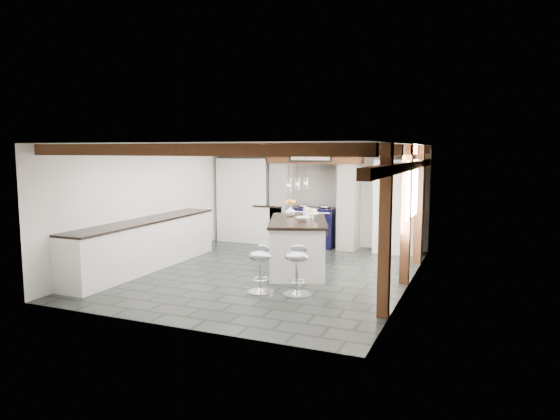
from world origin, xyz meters
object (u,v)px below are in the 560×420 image
at_px(range_cooker, 314,226).
at_px(bar_stool_far, 261,263).
at_px(kitchen_island, 298,245).
at_px(bar_stool_near, 297,264).

bearing_deg(range_cooker, bar_stool_far, -83.37).
distance_m(kitchen_island, bar_stool_near, 1.55).
xyz_separation_m(bar_stool_near, bar_stool_far, (-0.56, -0.10, -0.01)).
height_order(bar_stool_near, bar_stool_far, bar_stool_near).
bearing_deg(bar_stool_near, bar_stool_far, 177.14).
height_order(range_cooker, bar_stool_far, range_cooker).
distance_m(range_cooker, bar_stool_far, 3.92).
xyz_separation_m(kitchen_island, bar_stool_far, (-0.03, -1.55, -0.02)).
bearing_deg(bar_stool_far, kitchen_island, 100.54).
distance_m(kitchen_island, bar_stool_far, 1.56).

